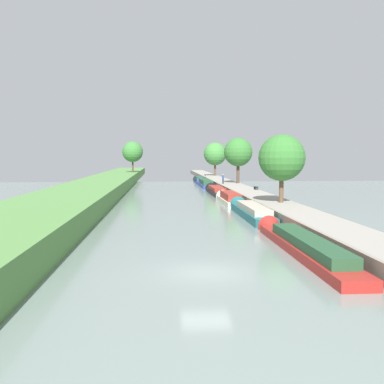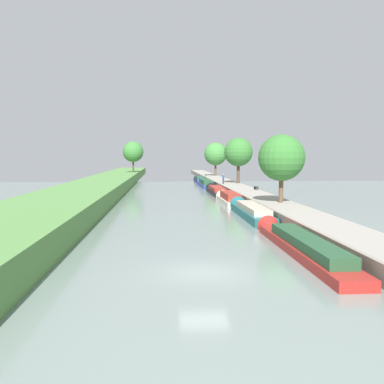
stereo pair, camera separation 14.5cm
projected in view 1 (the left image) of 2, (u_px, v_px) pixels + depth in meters
name	position (u px, v px, depth m)	size (l,w,h in m)	color
ground_plane	(206.00, 272.00, 22.56)	(160.00, 160.00, 0.00)	slate
stone_quay	(355.00, 259.00, 23.03)	(0.25, 260.00, 1.10)	gray
narrowboat_red	(301.00, 244.00, 27.40)	(1.83, 16.65, 1.75)	maroon
narrowboat_teal	(250.00, 211.00, 43.55)	(2.00, 14.18, 1.90)	#195B60
narrowboat_cream	(229.00, 198.00, 56.13)	(1.94, 11.50, 2.05)	beige
narrowboat_black	(216.00, 190.00, 70.34)	(2.09, 13.75, 1.98)	black
narrowboat_blue	(205.00, 183.00, 86.77)	(2.12, 16.87, 2.11)	#283D93
narrowboat_navy	(199.00, 179.00, 101.84)	(2.01, 11.11, 1.93)	#141E42
tree_rightbank_midnear	(282.00, 158.00, 45.93)	(4.78, 4.78, 7.00)	brown
tree_rightbank_midfar	(238.00, 152.00, 78.65)	(5.00, 5.00, 7.97)	#4C3828
tree_rightbank_far	(215.00, 154.00, 109.03)	(5.52, 5.52, 8.04)	brown
tree_leftbank_downstream	(133.00, 152.00, 108.39)	(5.00, 5.00, 7.43)	#4C3828
person_walking	(223.00, 179.00, 77.63)	(0.34, 0.34, 1.66)	#282D42
mooring_bollard_far	(205.00, 175.00, 106.46)	(0.16, 0.16, 0.45)	black
park_bench	(256.00, 187.00, 63.87)	(0.44, 1.50, 0.47)	#333338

